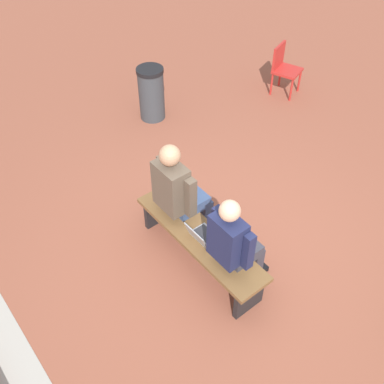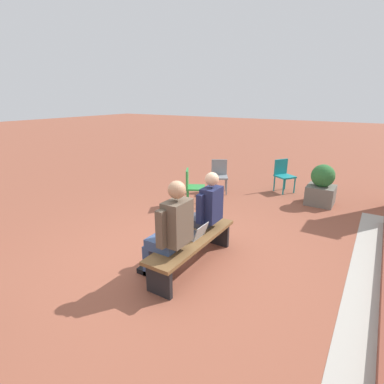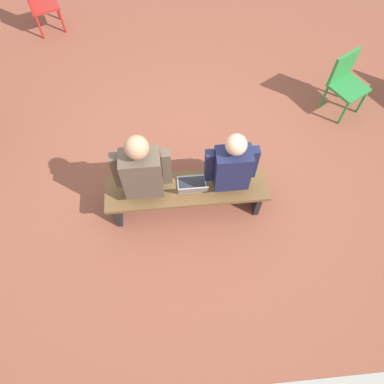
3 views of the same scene
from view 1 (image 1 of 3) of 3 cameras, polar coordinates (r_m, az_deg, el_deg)
ground_plane at (r=5.34m, az=3.82°, el=-7.71°), size 60.00×60.00×0.00m
concrete_strip at (r=4.83m, az=-20.94°, el=-20.99°), size 7.52×0.40×0.01m
bench at (r=4.98m, az=0.97°, el=-6.23°), size 1.80×0.44×0.45m
person_student at (r=4.52m, az=5.43°, el=-6.36°), size 0.54×0.68×1.34m
person_adult at (r=4.96m, az=-1.58°, el=0.16°), size 0.59×0.74×1.42m
laptop at (r=4.83m, az=1.33°, el=-5.60°), size 0.32×0.29×0.21m
plastic_chair_far_left at (r=7.99m, az=11.55°, el=15.37°), size 0.54×0.54×0.84m
litter_bin at (r=7.21m, az=-5.18°, el=12.35°), size 0.42×0.42×0.86m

